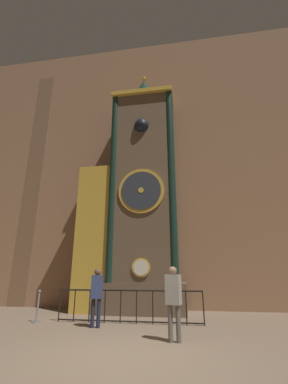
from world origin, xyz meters
TOP-DOWN VIEW (x-y plane):
  - ground_plane at (0.00, 0.00)m, footprint 28.00×28.00m
  - cathedral_back_wall at (-0.09, 6.63)m, footprint 24.00×0.32m
  - clock_tower at (-0.87, 5.38)m, footprint 4.48×1.79m
  - railing_fence at (-0.60, 3.31)m, footprint 4.63×0.05m
  - visitor_near at (-1.40, 2.53)m, footprint 0.39×0.31m
  - visitor_far at (0.92, 1.26)m, footprint 0.39×0.31m
  - stanchion_post at (-3.51, 3.04)m, footprint 0.28×0.28m

SIDE VIEW (x-z plane):
  - ground_plane at x=0.00m, z-range 0.00..0.00m
  - stanchion_post at x=-3.51m, z-range -0.17..0.78m
  - railing_fence at x=-0.60m, z-range 0.05..1.03m
  - visitor_near at x=-1.40m, z-range 0.16..1.77m
  - visitor_far at x=0.92m, z-range 0.16..1.79m
  - clock_tower at x=-0.87m, z-range -0.98..10.10m
  - cathedral_back_wall at x=-0.09m, z-range -0.01..14.21m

